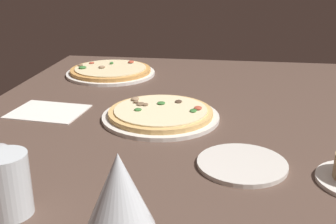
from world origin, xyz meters
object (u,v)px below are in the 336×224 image
at_px(pizza_main, 161,114).
at_px(side_plate, 242,164).
at_px(paper_menu, 48,112).
at_px(water_glass, 8,188).
at_px(pizza_side, 111,71).
at_px(wine_glass_far, 123,195).

xyz_separation_m(pizza_main, side_plate, (0.24, 0.20, -0.01)).
bearing_deg(paper_menu, water_glass, 22.13).
relative_size(pizza_side, wine_glass_far, 1.71).
height_order(pizza_side, water_glass, water_glass).
xyz_separation_m(wine_glass_far, side_plate, (-0.34, 0.15, -0.13)).
relative_size(water_glass, side_plate, 0.58).
relative_size(pizza_main, water_glass, 2.89).
bearing_deg(pizza_main, wine_glass_far, 4.98).
distance_m(pizza_main, pizza_side, 0.47).
distance_m(wine_glass_far, paper_menu, 0.70).
height_order(wine_glass_far, water_glass, wine_glass_far).
bearing_deg(water_glass, pizza_side, -174.95).
relative_size(pizza_side, side_plate, 1.76).
height_order(pizza_main, pizza_side, same).
relative_size(side_plate, paper_menu, 0.94).
distance_m(wine_glass_far, side_plate, 0.40).
bearing_deg(pizza_side, wine_glass_far, 16.63).
distance_m(pizza_side, side_plate, 0.78).
xyz_separation_m(water_glass, paper_menu, (-0.46, -0.14, -0.04)).
distance_m(water_glass, paper_menu, 0.48).
height_order(side_plate, paper_menu, side_plate).
height_order(water_glass, side_plate, water_glass).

